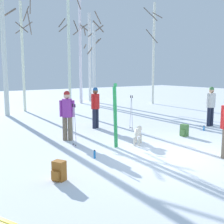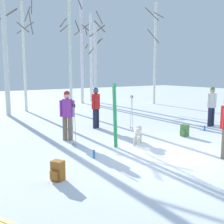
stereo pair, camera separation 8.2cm
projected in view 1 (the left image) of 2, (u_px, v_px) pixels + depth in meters
The scene contains 19 objects.
ground_plane at pixel (171, 156), 7.83m from camera, with size 60.00×60.00×0.00m, color white.
person_1 at pixel (67, 112), 9.46m from camera, with size 0.44×0.34×1.72m.
person_2 at pixel (95, 105), 11.55m from camera, with size 0.49×0.34×1.72m.
person_3 at pixel (211, 104), 12.00m from camera, with size 0.52×0.34×1.72m.
dog at pixel (138, 132), 9.05m from camera, with size 0.71×0.62×0.57m.
ski_pair_planted_0 at pixel (115, 116), 8.54m from camera, with size 0.21×0.03×2.01m.
ski_poles_0 at pixel (74, 124), 8.66m from camera, with size 0.07×0.25×1.37m.
ski_poles_1 at pixel (131, 111), 11.28m from camera, with size 0.07×0.20×1.41m.
backpack_0 at pixel (59, 171), 6.02m from camera, with size 0.34×0.32×0.44m.
backpack_1 at pixel (184, 130), 10.19m from camera, with size 0.31×0.28×0.44m.
water_bottle_0 at pixel (95, 154), 7.58m from camera, with size 0.06×0.06×0.24m.
water_bottle_1 at pixel (204, 128), 11.17m from camera, with size 0.06×0.06×0.21m.
birch_tree_0 at pixel (3, 41), 14.48m from camera, with size 1.43×1.42×7.63m.
birch_tree_1 at pixel (23, 53), 16.20m from camera, with size 1.16×1.45×6.92m.
birch_tree_2 at pixel (69, 44), 15.56m from camera, with size 1.30×1.30×7.61m.
birch_tree_3 at pixel (80, 51), 20.37m from camera, with size 1.17×1.34×7.44m.
birch_tree_4 at pixel (94, 62), 19.62m from camera, with size 1.26×1.44×5.76m.
birch_tree_5 at pixel (90, 57), 21.80m from camera, with size 1.59×1.76×6.83m.
birch_tree_6 at pixel (154, 52), 20.02m from camera, with size 1.03×1.12×7.22m.
Camera 1 is at (-5.72, -5.22, 2.35)m, focal length 44.46 mm.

